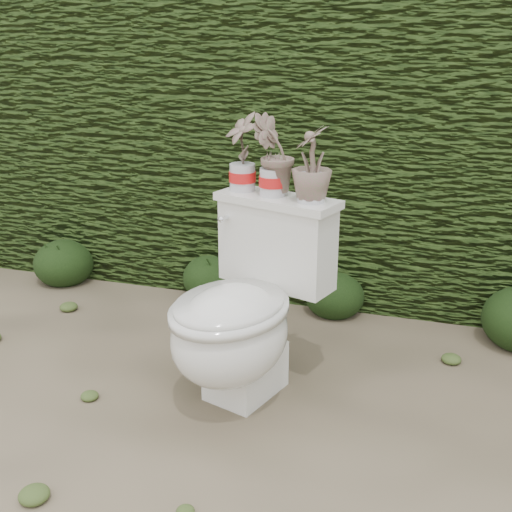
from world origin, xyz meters
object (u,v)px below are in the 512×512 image
(potted_plant_center, at_px, (273,157))
(potted_plant_left, at_px, (242,154))
(potted_plant_right, at_px, (312,166))
(toilet, at_px, (243,314))

(potted_plant_center, bearing_deg, potted_plant_left, -47.84)
(potted_plant_left, distance_m, potted_plant_right, 0.32)
(toilet, bearing_deg, potted_plant_left, 125.40)
(potted_plant_left, relative_size, potted_plant_right, 1.09)
(toilet, xyz_separation_m, potted_plant_center, (0.05, 0.24, 0.57))
(potted_plant_left, xyz_separation_m, potted_plant_right, (0.31, -0.10, -0.01))
(toilet, relative_size, potted_plant_right, 2.84)
(potted_plant_right, bearing_deg, potted_plant_left, -118.52)
(potted_plant_right, bearing_deg, potted_plant_center, -118.52)
(potted_plant_left, bearing_deg, potted_plant_center, 29.97)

